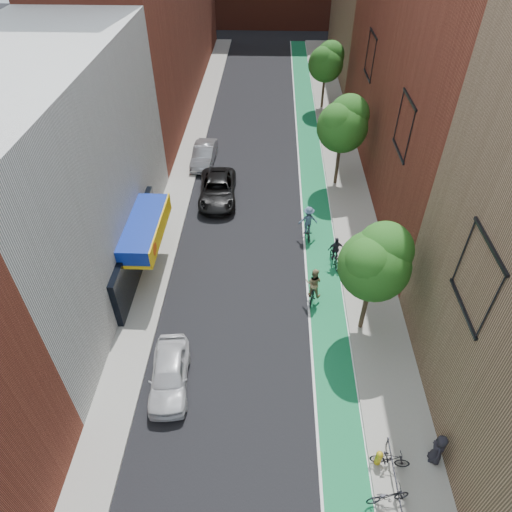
# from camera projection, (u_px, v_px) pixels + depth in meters

# --- Properties ---
(bike_lane) EXTENTS (2.00, 68.00, 0.01)m
(bike_lane) POSITION_uv_depth(u_px,v_px,m) (312.00, 170.00, 35.92)
(bike_lane) COLOR #14733D
(bike_lane) RESTS_ON ground
(sidewalk_left) EXTENTS (2.00, 68.00, 0.15)m
(sidewalk_left) POSITION_uv_depth(u_px,v_px,m) (186.00, 167.00, 36.16)
(sidewalk_left) COLOR gray
(sidewalk_left) RESTS_ON ground
(sidewalk_right) EXTENTS (3.00, 68.00, 0.15)m
(sidewalk_right) POSITION_uv_depth(u_px,v_px,m) (344.00, 170.00, 35.81)
(sidewalk_right) COLOR gray
(sidewalk_right) RESTS_ON ground
(building_left_white) EXTENTS (8.00, 20.00, 12.00)m
(building_left_white) POSITION_uv_depth(u_px,v_px,m) (41.00, 182.00, 23.36)
(building_left_white) COLOR silver
(building_left_white) RESTS_ON ground
(building_right_mid_red) EXTENTS (8.00, 28.00, 22.00)m
(building_right_mid_red) POSITION_uv_depth(u_px,v_px,m) (454.00, 18.00, 28.49)
(building_right_mid_red) COLOR maroon
(building_right_mid_red) RESTS_ON ground
(tree_near) EXTENTS (3.40, 3.36, 6.42)m
(tree_near) POSITION_uv_depth(u_px,v_px,m) (376.00, 261.00, 20.77)
(tree_near) COLOR #332619
(tree_near) RESTS_ON ground
(tree_mid) EXTENTS (3.55, 3.53, 6.74)m
(tree_mid) POSITION_uv_depth(u_px,v_px,m) (343.00, 123.00, 31.18)
(tree_mid) COLOR #332619
(tree_mid) RESTS_ON ground
(tree_far) EXTENTS (3.30, 3.25, 6.21)m
(tree_far) POSITION_uv_depth(u_px,v_px,m) (326.00, 61.00, 42.00)
(tree_far) COLOR #332619
(tree_far) RESTS_ON ground
(parked_car_white) EXTENTS (2.10, 4.40, 1.45)m
(parked_car_white) POSITION_uv_depth(u_px,v_px,m) (169.00, 374.00, 20.82)
(parked_car_white) COLOR silver
(parked_car_white) RESTS_ON ground
(parked_car_black) EXTENTS (2.88, 5.66, 1.53)m
(parked_car_black) POSITION_uv_depth(u_px,v_px,m) (218.00, 190.00, 32.41)
(parked_car_black) COLOR black
(parked_car_black) RESTS_ON ground
(parked_car_silver) EXTENTS (1.78, 4.59, 1.49)m
(parked_car_silver) POSITION_uv_depth(u_px,v_px,m) (204.00, 155.00, 36.32)
(parked_car_silver) COLOR gray
(parked_car_silver) RESTS_ON ground
(cyclist_lane_near) EXTENTS (1.04, 1.61, 2.20)m
(cyclist_lane_near) POSITION_uv_depth(u_px,v_px,m) (313.00, 287.00, 24.69)
(cyclist_lane_near) COLOR black
(cyclist_lane_near) RESTS_ON ground
(cyclist_lane_mid) EXTENTS (0.99, 1.84, 1.94)m
(cyclist_lane_mid) POSITION_uv_depth(u_px,v_px,m) (335.00, 255.00, 27.10)
(cyclist_lane_mid) COLOR black
(cyclist_lane_mid) RESTS_ON ground
(cyclist_lane_far) EXTENTS (1.28, 1.90, 2.22)m
(cyclist_lane_far) POSITION_uv_depth(u_px,v_px,m) (308.00, 224.00, 28.98)
(cyclist_lane_far) COLOR black
(cyclist_lane_far) RESTS_ON ground
(parked_bike_near) EXTENTS (1.75, 0.90, 0.88)m
(parked_bike_near) POSITION_uv_depth(u_px,v_px,m) (388.00, 496.00, 16.95)
(parked_bike_near) COLOR black
(parked_bike_near) RESTS_ON sidewalk_right
(parked_bike_mid) EXTENTS (1.62, 0.66, 0.94)m
(parked_bike_mid) POSITION_uv_depth(u_px,v_px,m) (390.00, 459.00, 17.96)
(parked_bike_mid) COLOR black
(parked_bike_mid) RESTS_ON sidewalk_right
(pedestrian) EXTENTS (0.71, 0.91, 1.65)m
(pedestrian) POSITION_uv_depth(u_px,v_px,m) (438.00, 449.00, 17.91)
(pedestrian) COLOR black
(pedestrian) RESTS_ON sidewalk_right
(fire_hydrant) EXTENTS (0.28, 0.28, 0.80)m
(fire_hydrant) POSITION_uv_depth(u_px,v_px,m) (379.00, 457.00, 18.06)
(fire_hydrant) COLOR gold
(fire_hydrant) RESTS_ON sidewalk_right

